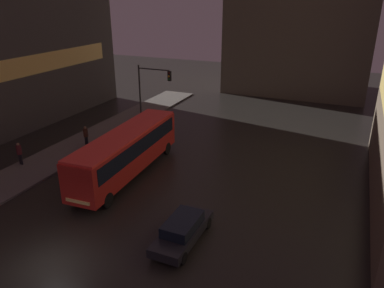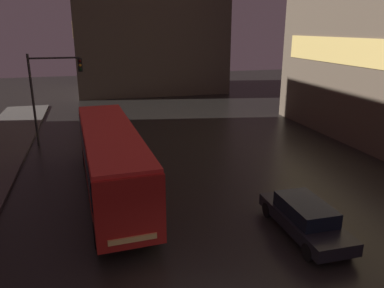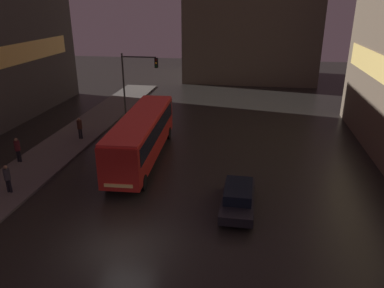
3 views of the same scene
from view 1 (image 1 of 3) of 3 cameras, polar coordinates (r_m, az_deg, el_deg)
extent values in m
plane|color=black|center=(20.52, -20.78, -17.08)|extent=(120.00, 120.00, 0.00)
cube|color=#56514C|center=(32.20, -20.44, -2.17)|extent=(4.00, 48.00, 0.15)
cube|color=#E0B25B|center=(37.25, -25.92, 10.19)|extent=(0.24, 26.47, 1.80)
cube|color=#4C4238|center=(53.70, 16.53, 18.56)|extent=(18.00, 12.00, 20.29)
cube|color=#EAC66B|center=(55.77, 6.75, 16.79)|extent=(0.24, 10.20, 1.80)
cube|color=#AD1E19|center=(27.48, -9.88, -1.08)|extent=(2.99, 11.94, 2.64)
cube|color=black|center=(27.27, -9.96, 0.02)|extent=(3.01, 10.99, 1.10)
cube|color=red|center=(26.98, -10.07, 1.65)|extent=(2.93, 11.70, 0.16)
cube|color=#F4CC72|center=(23.52, -17.01, -8.40)|extent=(1.69, 0.18, 0.20)
cylinder|color=black|center=(24.14, -12.75, -8.35)|extent=(0.30, 1.01, 1.00)
cylinder|color=black|center=(25.32, -17.00, -7.29)|extent=(0.30, 1.01, 1.00)
cylinder|color=black|center=(31.21, -3.84, -0.67)|extent=(0.30, 1.01, 1.00)
cylinder|color=black|center=(32.13, -7.44, -0.13)|extent=(0.30, 1.01, 1.00)
cube|color=black|center=(20.62, -1.42, -13.31)|extent=(1.80, 4.72, 0.50)
cube|color=black|center=(20.31, -1.43, -12.05)|extent=(1.51, 2.60, 0.58)
cylinder|color=black|center=(19.29, -1.39, -16.99)|extent=(0.21, 0.64, 0.64)
cylinder|color=black|center=(19.88, -5.68, -15.75)|extent=(0.21, 0.64, 0.64)
cylinder|color=black|center=(21.73, 2.43, -12.00)|extent=(0.21, 0.64, 0.64)
cylinder|color=black|center=(22.26, -1.43, -11.08)|extent=(0.21, 0.64, 0.64)
cylinder|color=black|center=(33.81, -15.90, 0.46)|extent=(0.14, 0.14, 0.85)
cylinder|color=black|center=(33.70, -15.66, 0.41)|extent=(0.14, 0.14, 0.85)
cylinder|color=#422319|center=(33.49, -15.91, 1.68)|extent=(0.47, 0.47, 0.71)
sphere|color=#8C664C|center=(33.34, -15.99, 2.43)|extent=(0.22, 0.22, 0.22)
cylinder|color=black|center=(31.89, -24.77, -2.09)|extent=(0.14, 0.14, 0.85)
cylinder|color=black|center=(31.76, -24.55, -2.15)|extent=(0.14, 0.14, 0.85)
cylinder|color=#4C191E|center=(31.54, -24.88, -0.82)|extent=(0.52, 0.52, 0.71)
sphere|color=#8C664C|center=(31.38, -25.02, -0.03)|extent=(0.22, 0.22, 0.22)
cylinder|color=#2D2D2D|center=(37.01, -7.90, 7.08)|extent=(0.16, 0.16, 6.26)
cylinder|color=#2D2D2D|center=(35.59, -5.85, 11.26)|extent=(3.25, 0.12, 0.12)
cube|color=black|center=(34.94, -3.45, 10.30)|extent=(0.30, 0.24, 0.90)
sphere|color=#390706|center=(34.76, -3.57, 10.71)|extent=(0.18, 0.18, 0.18)
sphere|color=gold|center=(34.81, -3.56, 10.26)|extent=(0.18, 0.18, 0.18)
sphere|color=black|center=(34.87, -3.55, 9.81)|extent=(0.18, 0.18, 0.18)
camera|label=2|loc=(16.04, -49.93, -2.57)|focal=35.00mm
camera|label=3|loc=(7.60, -86.25, -11.10)|focal=35.00mm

